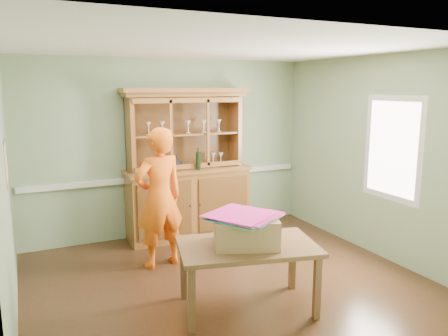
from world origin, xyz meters
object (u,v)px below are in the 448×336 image
china_hutch (187,185)px  dining_table (247,252)px  cardboard_box (246,231)px  person (159,198)px

china_hutch → dining_table: bearing=-95.9°
dining_table → cardboard_box: 0.23m
dining_table → person: (-0.48, 1.46, 0.28)m
china_hutch → dining_table: size_ratio=1.46×
dining_table → person: size_ratio=0.87×
person → cardboard_box: bearing=96.9°
china_hutch → person: china_hutch is taller
china_hutch → person: size_ratio=1.26×
dining_table → cardboard_box: bearing=-178.5°
cardboard_box → person: size_ratio=0.35×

